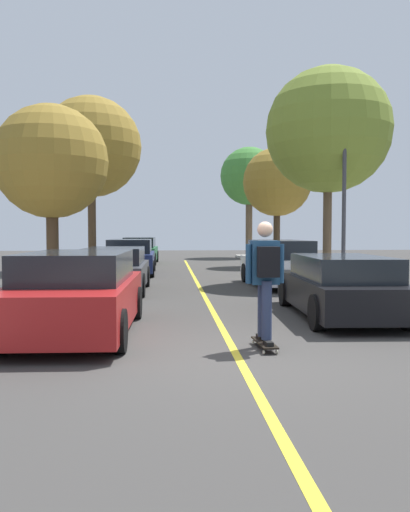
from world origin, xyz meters
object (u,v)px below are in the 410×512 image
Objects in this scene: skateboard at (264,343)px; parked_car_right_nearest at (340,286)px; street_tree_right_near at (277,182)px; parked_car_left_farthest at (140,251)px; parked_car_left_near at (115,270)px; street_tree_right_far at (249,177)px; skateboarder at (265,274)px; street_tree_right_nearest at (328,131)px; parked_car_right_near at (279,263)px; parked_car_left_far at (130,257)px; street_tree_left_nearest at (51,162)px; streetlamp at (344,179)px; parked_car_left_nearest at (77,293)px; street_tree_left_near at (91,147)px.

parked_car_right_nearest is at bearing 53.20° from skateboard.
parked_car_left_farthest is at bearing 156.93° from street_tree_right_near.
street_tree_right_far is (6.83, 18.88, 4.67)m from parked_car_left_near.
street_tree_right_nearest is at bearing 67.86° from skateboarder.
parked_car_left_near is at bearing -167.82° from parked_car_right_near.
street_tree_right_near is at bearing 55.71° from parked_car_left_near.
skateboarder is at bearing -77.69° from parked_car_left_far.
street_tree_left_nearest is at bearing -107.06° from parked_car_left_far.
street_tree_right_near is (8.63, 9.79, 0.40)m from street_tree_left_nearest.
parked_car_left_far is (-0.00, 6.10, 0.06)m from parked_car_left_near.
skateboarder reaches higher than parked_car_right_nearest.
street_tree_right_near is at bearing -23.07° from parked_car_left_farthest.
parked_car_left_far is 13.99m from skateboarder.
streetlamp is at bearing -90.16° from street_tree_right_far.
street_tree_left_nearest is at bearing 121.64° from skateboard.
street_tree_right_nearest is (6.83, -11.04, 4.36)m from parked_car_left_farthest.
street_tree_left_nearest is at bearing -114.84° from street_tree_right_far.
street_tree_left_nearest is at bearing -98.07° from parked_car_left_farthest.
parked_car_left_far is 9.41m from streetlamp.
street_tree_left_nearest is 0.75× the size of street_tree_right_nearest.
skateboard is at bearing -68.42° from parked_car_left_near.
parked_car_left_far is 9.13m from street_tree_right_nearest.
parked_car_right_nearest is at bearing -94.36° from street_tree_right_far.
parked_car_left_nearest is 15.03m from street_tree_left_near.
parked_car_left_near is 6.95m from parked_car_right_nearest.
parked_car_right_nearest is 2.53× the size of skateboarder.
parked_car_left_far is at bearing -118.13° from street_tree_right_far.
parked_car_left_farthest is 0.81× the size of streetlamp.
street_tree_right_near is at bearing 77.65° from skateboarder.
parked_car_left_farthest reaches higher than parked_car_left_nearest.
parked_car_right_nearest is at bearing -105.09° from street_tree_right_nearest.
street_tree_left_nearest is at bearing 179.23° from streetlamp.
parked_car_right_nearest is 0.82× the size of streetlamp.
parked_car_right_nearest is 3.48m from skateboarder.
parked_car_right_near reaches higher than parked_car_left_farthest.
skateboard is 1.03m from skateboarder.
street_tree_left_near reaches higher than skateboard.
street_tree_left_near is at bearing 118.09° from parked_car_right_nearest.
parked_car_right_near reaches higher than parked_car_left_near.
street_tree_right_far reaches higher than streetlamp.
parked_car_right_near is 7.51m from street_tree_left_nearest.
streetlamp is (6.78, 0.11, 2.66)m from parked_car_left_near.
parked_car_left_nearest is at bearing -137.25° from streetlamp.
parked_car_right_near is 8.90m from skateboarder.
skateboarder is (2.98, -13.66, 0.42)m from parked_car_left_far.
parked_car_right_nearest is at bearing -109.65° from streetlamp.
parked_car_left_near is 0.72× the size of street_tree_right_near.
streetlamp is (6.78, 6.27, 2.61)m from parked_car_left_nearest.
street_tree_left_nearest is at bearing 105.76° from parked_car_left_nearest.
parked_car_left_nearest is 0.59× the size of street_tree_left_near.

